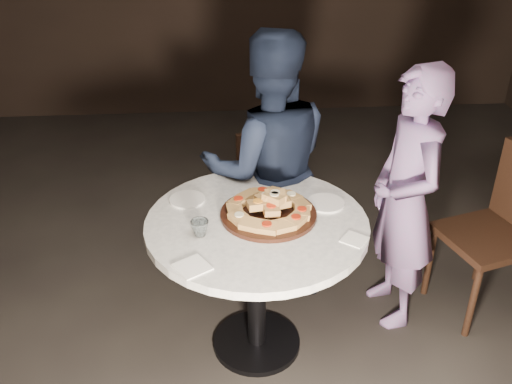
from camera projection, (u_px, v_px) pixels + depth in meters
floor at (265, 344)px, 3.16m from camera, size 7.00×7.00×0.00m
table at (257, 246)px, 2.83m from camera, size 1.39×1.39×0.81m
serving_board at (268, 214)px, 2.79m from camera, size 0.58×0.58×0.02m
focaccia_pile at (269, 207)px, 2.76m from camera, size 0.42×0.42×0.11m
plate_left at (187, 199)px, 2.92m from camera, size 0.22×0.22×0.01m
plate_right at (326, 203)px, 2.89m from camera, size 0.25×0.25×0.01m
water_glass at (200, 228)px, 2.63m from camera, size 0.10×0.10×0.08m
napkin_near at (192, 267)px, 2.43m from camera, size 0.18×0.18×0.01m
napkin_far at (354, 240)px, 2.61m from camera, size 0.15×0.15×0.01m
chair_far at (264, 176)px, 3.80m from camera, size 0.48×0.49×0.88m
chair_right at (503, 223)px, 3.20m from camera, size 0.59×0.57×0.98m
diner_navy at (268, 168)px, 3.27m from camera, size 0.81×0.64×1.60m
diner_teal at (405, 201)px, 3.04m from camera, size 0.42×0.59×1.50m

